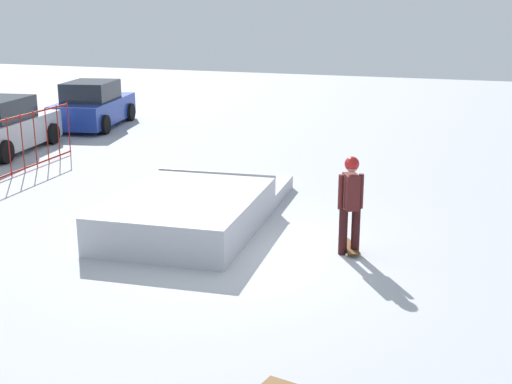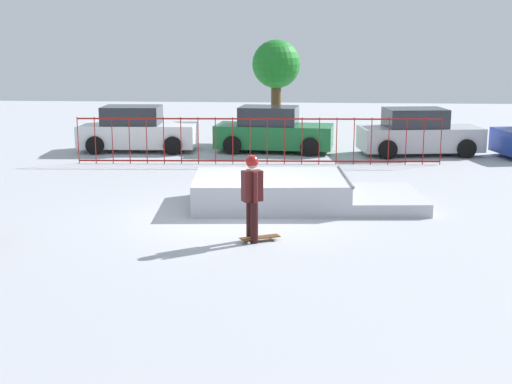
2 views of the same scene
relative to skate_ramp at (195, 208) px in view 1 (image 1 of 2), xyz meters
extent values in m
plane|color=#A8AAB2|center=(-1.15, -1.35, -0.32)|extent=(60.00, 60.00, 0.00)
cube|color=#B0B3BB|center=(-0.48, -0.04, 0.03)|extent=(3.79, 2.88, 0.70)
cube|color=#B0B3BB|center=(2.21, 0.18, -0.17)|extent=(2.00, 2.73, 0.30)
cylinder|color=gray|center=(1.32, 0.10, 0.38)|extent=(0.29, 2.60, 0.08)
cylinder|color=black|center=(-0.71, -3.09, 0.09)|extent=(0.15, 0.15, 0.82)
cylinder|color=black|center=(-0.61, -3.29, 0.09)|extent=(0.15, 0.15, 0.82)
cube|color=#4C1919|center=(-0.66, -3.19, 0.80)|extent=(0.44, 0.37, 0.60)
cylinder|color=#4C1919|center=(-0.74, -3.03, 0.80)|extent=(0.09, 0.09, 0.60)
cylinder|color=#4C1919|center=(-0.58, -3.35, 0.80)|extent=(0.09, 0.09, 0.60)
sphere|color=tan|center=(-0.66, -3.19, 1.25)|extent=(0.22, 0.22, 0.22)
sphere|color=#A51919|center=(-0.66, -3.19, 1.28)|extent=(0.25, 0.25, 0.25)
cube|color=#593314|center=(-0.51, -3.17, -0.23)|extent=(0.81, 0.53, 0.02)
cylinder|color=silver|center=(-0.31, -2.94, -0.29)|extent=(0.06, 0.05, 0.06)
cylinder|color=silver|center=(-0.21, -3.15, -0.29)|extent=(0.06, 0.05, 0.06)
cylinder|color=silver|center=(-0.81, -3.19, -0.29)|extent=(0.06, 0.05, 0.06)
cylinder|color=silver|center=(-0.71, -3.39, -0.29)|extent=(0.06, 0.05, 0.06)
cylinder|color=maroon|center=(1.87, 5.86, 0.43)|extent=(0.03, 0.03, 1.50)
cylinder|color=maroon|center=(2.42, 5.89, 0.43)|extent=(0.03, 0.03, 1.50)
cylinder|color=maroon|center=(2.97, 5.92, 0.43)|extent=(0.03, 0.03, 1.50)
cylinder|color=maroon|center=(3.52, 5.95, 0.43)|extent=(0.03, 0.03, 1.50)
cylinder|color=maroon|center=(4.07, 5.98, 0.43)|extent=(0.03, 0.03, 1.50)
cylinder|color=maroon|center=(4.62, 6.01, 0.43)|extent=(0.03, 0.03, 1.50)
cube|color=#B7B7BC|center=(4.28, 8.05, 0.24)|extent=(4.31, 2.29, 0.80)
cylinder|color=black|center=(5.49, 9.09, 0.00)|extent=(0.67, 0.31, 0.64)
cylinder|color=black|center=(5.74, 7.41, 0.00)|extent=(0.67, 0.31, 0.64)
cylinder|color=black|center=(3.07, 7.01, 0.00)|extent=(0.67, 0.31, 0.64)
cube|color=#1E3899|center=(8.85, 7.86, 0.24)|extent=(4.36, 2.49, 0.80)
cube|color=#262B33|center=(8.66, 7.82, 0.96)|extent=(2.26, 1.87, 0.64)
cylinder|color=black|center=(10.01, 8.97, 0.00)|extent=(0.67, 0.34, 0.64)
cylinder|color=black|center=(10.35, 7.30, 0.00)|extent=(0.67, 0.34, 0.64)
cylinder|color=black|center=(7.36, 8.43, 0.00)|extent=(0.67, 0.34, 0.64)
cylinder|color=black|center=(7.70, 6.76, 0.00)|extent=(0.67, 0.34, 0.64)
camera|label=1|loc=(-11.65, -5.35, 3.88)|focal=47.80mm
camera|label=2|loc=(0.39, -16.56, 3.57)|focal=49.62mm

